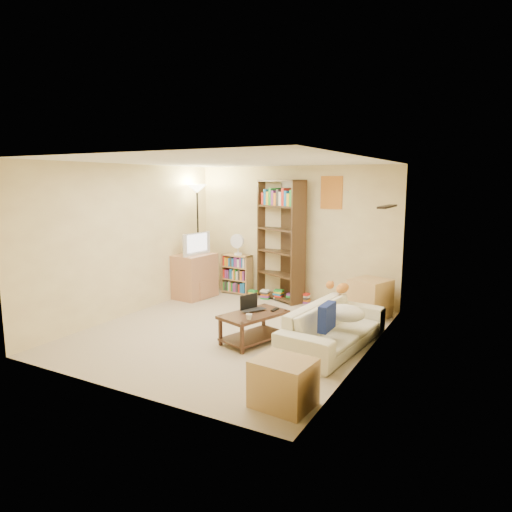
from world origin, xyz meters
name	(u,v)px	position (x,y,z in m)	size (l,w,h in m)	color
room	(231,223)	(0.00, 0.01, 1.62)	(4.50, 4.54, 2.52)	tan
sofa	(334,327)	(1.55, 0.10, 0.28)	(0.95, 2.02, 0.57)	beige
navy_pillow	(327,317)	(1.60, -0.33, 0.54)	(0.37, 0.11, 0.34)	navy
cream_blanket	(345,313)	(1.69, 0.14, 0.49)	(0.52, 0.37, 0.22)	silver
tabby_cat	(340,288)	(1.37, 0.87, 0.65)	(0.45, 0.19, 0.15)	orange
coffee_table	(254,324)	(0.51, -0.25, 0.27)	(0.79, 1.05, 0.42)	#422519
laptop	(255,311)	(0.50, -0.19, 0.43)	(0.37, 0.42, 0.03)	black
laptop_screen	(249,302)	(0.38, -0.15, 0.54)	(0.01, 0.31, 0.21)	white
mug	(249,317)	(0.61, -0.55, 0.46)	(0.09, 0.09, 0.08)	white
tv_remote	(275,310)	(0.70, 0.02, 0.43)	(0.05, 0.17, 0.02)	black
tv_stand	(195,276)	(-1.70, 1.40, 0.42)	(0.56, 0.78, 0.84)	tan
television	(194,244)	(-1.70, 1.40, 1.05)	(0.17, 0.74, 0.42)	black
tall_bookshelf	(281,237)	(-0.18, 2.05, 1.19)	(1.06, 0.72, 2.25)	#3F2A18
short_bookshelf	(237,274)	(-1.14, 2.05, 0.39)	(0.62, 0.28, 0.78)	tan
desk_fan	(237,243)	(-1.10, 2.01, 1.02)	(0.28, 0.16, 0.42)	white
floor_lamp	(197,207)	(-1.80, 1.68, 1.72)	(0.37, 0.37, 2.16)	black
side_table	(370,298)	(1.61, 1.74, 0.32)	(0.55, 0.55, 0.63)	tan
end_cabinet	(283,383)	(1.65, -1.70, 0.24)	(0.58, 0.48, 0.48)	tan
book_stacks	(280,296)	(-0.15, 1.95, 0.09)	(1.21, 0.24, 0.21)	red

